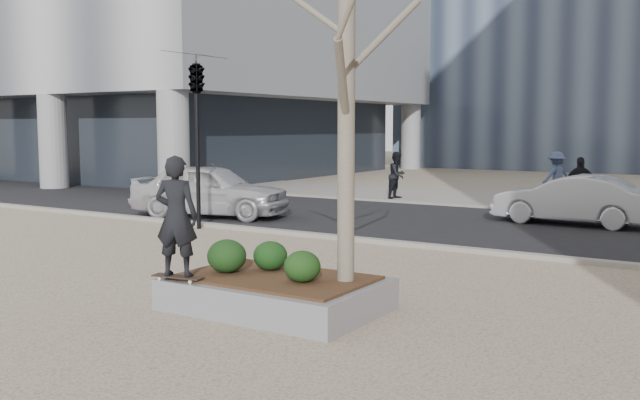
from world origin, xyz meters
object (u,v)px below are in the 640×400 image
Objects in this scene: police_car at (210,190)px; planter at (276,294)px; skateboarder at (176,216)px; skateboard at (178,278)px.

planter is at bearing -149.61° from police_car.
skateboarder reaches higher than planter.
police_car is (-7.77, 7.52, 0.58)m from planter.
police_car is at bearing -70.72° from skateboarder.
planter is at bearing -160.50° from skateboarder.
planter is at bearing 29.82° from skateboard.
skateboard is 0.90m from skateboarder.
skateboarder reaches higher than skateboard.
police_car is at bearing 119.60° from skateboard.
planter is 3.85× the size of skateboard.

